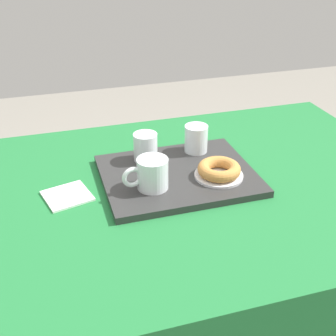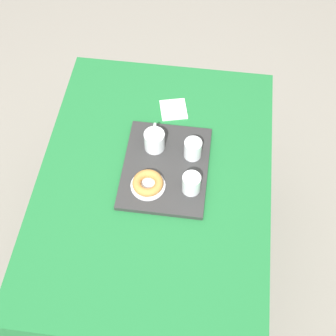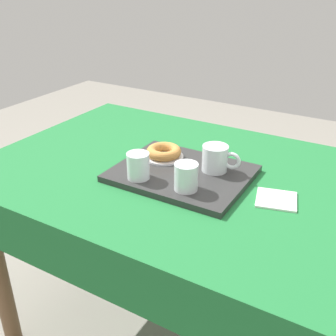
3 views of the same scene
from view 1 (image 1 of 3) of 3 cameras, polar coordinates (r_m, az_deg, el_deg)
dining_table at (r=1.28m, az=4.16°, el=-5.98°), size 1.24×0.90×0.76m
serving_tray at (r=1.23m, az=1.28°, el=-0.95°), size 0.41×0.33×0.02m
tea_mug_left at (r=1.14m, az=-2.08°, el=-0.84°), size 0.12×0.08×0.08m
water_glass_near at (r=1.33m, az=3.60°, el=3.62°), size 0.07×0.07×0.08m
water_glass_far at (r=1.28m, az=-2.89°, el=2.59°), size 0.07×0.07×0.08m
donut_plate_left at (r=1.21m, az=6.48°, el=-0.95°), size 0.13×0.13×0.01m
sugar_donut_left at (r=1.20m, az=6.54°, el=-0.14°), size 0.12×0.12×0.03m
paper_napkin at (r=1.18m, az=-12.73°, el=-3.48°), size 0.14×0.13×0.01m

